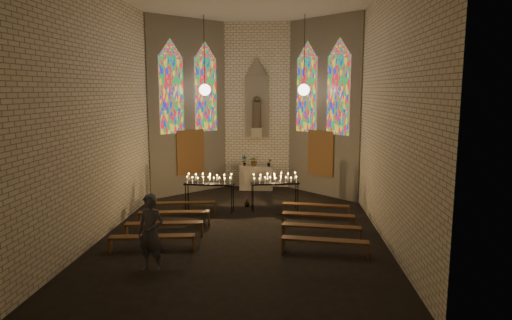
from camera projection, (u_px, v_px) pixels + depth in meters
The scene contains 18 objects.
floor at pixel (245, 228), 14.06m from camera, with size 12.00×12.00×0.00m, color black.
room at pixel (253, 103), 16.81m from camera, with size 8.22×12.43×7.00m.
altar at pixel (256, 178), 19.36m from camera, with size 1.40×0.60×1.00m, color beige.
flower_vase_left at pixel (244, 161), 19.37m from camera, with size 0.23×0.16×0.44m, color #4C723F.
flower_vase_center at pixel (254, 161), 19.30m from camera, with size 0.39×0.34×0.44m, color #4C723F.
flower_vase_right at pixel (269, 163), 19.14m from camera, with size 0.18×0.15×0.33m, color #4C723F.
aisle_flower_pot at pixel (247, 202), 16.53m from camera, with size 0.21×0.21×0.37m, color #4C723F.
votive_stand_left at pixel (209, 181), 15.68m from camera, with size 1.75×0.54×1.27m.
votive_stand_right at pixel (275, 181), 15.91m from camera, with size 1.73×0.73×1.24m.
pew_left_0 at pixel (183, 204), 15.50m from camera, with size 2.23×0.61×0.42m.
pew_right_0 at pixel (316, 207), 15.22m from camera, with size 2.23×0.61×0.42m.
pew_left_1 at pixel (174, 214), 14.32m from camera, with size 2.23×0.61×0.42m.
pew_right_1 at pixel (318, 216), 14.03m from camera, with size 2.23×0.61×0.42m.
pew_left_2 at pixel (164, 225), 13.13m from camera, with size 2.23×0.61×0.42m.
pew_right_2 at pixel (321, 228), 12.85m from camera, with size 2.23×0.61×0.42m.
pew_left_3 at pixel (152, 239), 11.95m from camera, with size 2.23×0.61×0.42m.
pew_right_3 at pixel (325, 242), 11.67m from camera, with size 2.23×0.61×0.42m.
visitor at pixel (151, 233), 10.60m from camera, with size 0.67×0.44×1.84m, color #45464F.
Camera 1 is at (1.20, -13.52, 4.22)m, focal length 32.00 mm.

